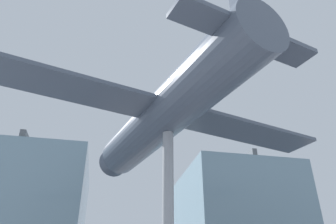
% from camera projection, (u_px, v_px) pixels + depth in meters
% --- Properties ---
extents(support_pylon_central, '(0.46, 0.46, 7.67)m').
position_uv_depth(support_pylon_central, '(168.00, 224.00, 12.53)').
color(support_pylon_central, '#999EA3').
rests_on(support_pylon_central, ground_plane).
extents(suspended_airplane, '(16.83, 14.20, 3.35)m').
position_uv_depth(suspended_airplane, '(165.00, 115.00, 15.13)').
color(suspended_airplane, '#4C5666').
rests_on(suspended_airplane, support_pylon_central).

